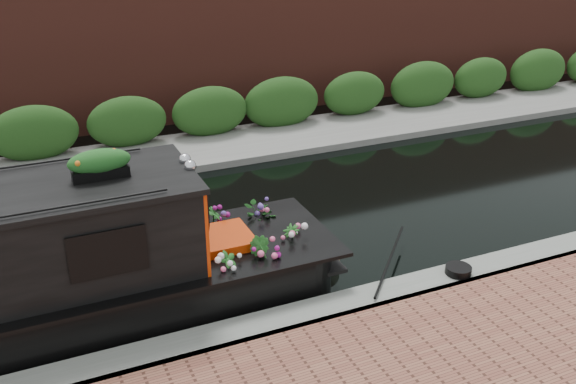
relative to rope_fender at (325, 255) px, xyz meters
name	(u,v)px	position (x,y,z in m)	size (l,w,h in m)	color
ground	(177,241)	(-2.10, 1.83, -0.17)	(80.00, 80.00, 0.00)	black
near_bank_coping	(239,344)	(-2.10, -1.47, -0.17)	(40.00, 0.60, 0.50)	slate
far_bank_path	(131,164)	(-2.10, 6.03, -0.17)	(40.00, 2.40, 0.34)	slate
far_hedge	(124,151)	(-2.10, 6.93, -0.17)	(40.00, 1.10, 2.80)	#1F4517
far_brick_wall	(109,127)	(-2.10, 9.03, -0.17)	(40.00, 1.00, 8.00)	#5B281E
rope_fender	(325,255)	(0.00, 0.00, 0.00)	(0.35, 0.35, 0.41)	brown
coiled_mooring_rope	(458,270)	(1.61, -1.49, 0.14)	(0.42, 0.42, 0.12)	black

